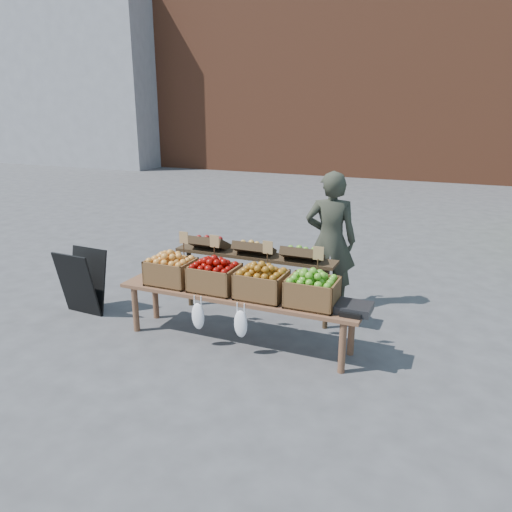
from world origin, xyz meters
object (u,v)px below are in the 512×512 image
at_px(back_table, 254,276).
at_px(crate_green_apples, 312,292).
at_px(display_bench, 238,318).
at_px(crate_russet_pears, 215,278).
at_px(chalkboard_sign, 82,282).
at_px(weighing_scale, 354,308).
at_px(crate_golden_apples, 171,271).
at_px(vendor, 330,241).
at_px(crate_red_apples, 262,285).

xyz_separation_m(back_table, crate_green_apples, (0.94, -0.72, 0.19)).
xyz_separation_m(display_bench, crate_russet_pears, (-0.27, 0.00, 0.42)).
xyz_separation_m(chalkboard_sign, weighing_scale, (3.36, 0.02, 0.20)).
distance_m(chalkboard_sign, crate_russet_pears, 1.86).
relative_size(back_table, crate_russet_pears, 4.20).
distance_m(display_bench, crate_golden_apples, 0.93).
bearing_deg(crate_green_apples, display_bench, 180.00).
height_order(vendor, display_bench, vendor).
distance_m(back_table, crate_golden_apples, 1.03).
distance_m(vendor, crate_green_apples, 1.41).
distance_m(vendor, display_bench, 1.64).
distance_m(chalkboard_sign, crate_red_apples, 2.41).
xyz_separation_m(crate_russet_pears, weighing_scale, (1.52, 0.00, -0.10)).
distance_m(chalkboard_sign, display_bench, 2.12).
distance_m(crate_red_apples, weighing_scale, 0.98).
bearing_deg(vendor, chalkboard_sign, 15.18).
height_order(chalkboard_sign, crate_golden_apples, crate_golden_apples).
height_order(back_table, crate_green_apples, back_table).
xyz_separation_m(chalkboard_sign, crate_green_apples, (2.94, 0.02, 0.30)).
bearing_deg(chalkboard_sign, crate_golden_apples, 3.71).
distance_m(back_table, crate_red_apples, 0.84).
relative_size(crate_russet_pears, crate_green_apples, 1.00).
bearing_deg(back_table, chalkboard_sign, -159.71).
bearing_deg(weighing_scale, back_table, 152.23).
bearing_deg(crate_golden_apples, chalkboard_sign, -179.23).
bearing_deg(vendor, display_bench, 53.52).
bearing_deg(display_bench, chalkboard_sign, -179.53).
height_order(chalkboard_sign, crate_green_apples, crate_green_apples).
bearing_deg(back_table, crate_green_apples, -37.37).
distance_m(display_bench, weighing_scale, 1.29).
bearing_deg(chalkboard_sign, crate_red_apples, 3.36).
xyz_separation_m(display_bench, crate_red_apples, (0.28, 0.00, 0.42)).
distance_m(crate_golden_apples, crate_red_apples, 1.10).
bearing_deg(vendor, crate_green_apples, 85.84).
distance_m(crate_russet_pears, crate_green_apples, 1.10).
bearing_deg(crate_golden_apples, crate_russet_pears, 0.00).
xyz_separation_m(vendor, crate_russet_pears, (-0.91, -1.39, -0.16)).
relative_size(crate_russet_pears, weighing_scale, 1.47).
xyz_separation_m(back_table, crate_golden_apples, (-0.71, -0.72, 0.19)).
distance_m(chalkboard_sign, crate_green_apples, 2.95).
height_order(chalkboard_sign, display_bench, chalkboard_sign).
height_order(chalkboard_sign, weighing_scale, chalkboard_sign).
height_order(vendor, crate_red_apples, vendor).
height_order(back_table, display_bench, back_table).
xyz_separation_m(chalkboard_sign, crate_russet_pears, (1.84, 0.02, 0.30)).
bearing_deg(display_bench, crate_red_apples, 0.00).
relative_size(crate_golden_apples, crate_green_apples, 1.00).
xyz_separation_m(crate_red_apples, crate_green_apples, (0.55, 0.00, 0.00)).
bearing_deg(crate_russet_pears, weighing_scale, 0.00).
bearing_deg(display_bench, back_table, 99.28).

